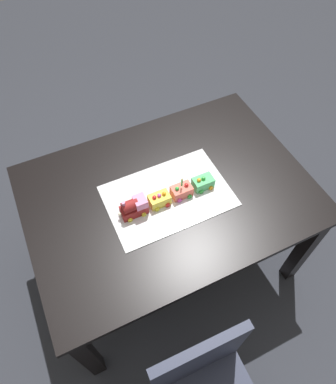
{
  "coord_description": "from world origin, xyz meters",
  "views": [
    {
      "loc": [
        -0.43,
        -0.89,
        2.13
      ],
      "look_at": [
        -0.02,
        -0.02,
        0.77
      ],
      "focal_mm": 32.29,
      "sensor_mm": 36.0,
      "label": 1
    }
  ],
  "objects_px": {
    "cake_locomotive": "(134,207)",
    "birthday_candle": "(182,182)",
    "dining_table": "(169,203)",
    "cake_car_tanker_mint_green": "(203,183)",
    "cake_car_gondola_lemon": "(159,199)",
    "cake_car_hopper_coral": "(182,191)"
  },
  "relations": [
    {
      "from": "cake_car_hopper_coral",
      "to": "cake_car_gondola_lemon",
      "type": "bearing_deg",
      "value": -180.0
    },
    {
      "from": "dining_table",
      "to": "cake_car_gondola_lemon",
      "type": "xyz_separation_m",
      "value": [
        -0.07,
        -0.04,
        0.14
      ]
    },
    {
      "from": "cake_car_hopper_coral",
      "to": "birthday_candle",
      "type": "xyz_separation_m",
      "value": [
        -0.0,
        0.0,
        0.07
      ]
    },
    {
      "from": "birthday_candle",
      "to": "cake_car_gondola_lemon",
      "type": "bearing_deg",
      "value": -180.0
    },
    {
      "from": "cake_car_gondola_lemon",
      "to": "cake_car_hopper_coral",
      "type": "bearing_deg",
      "value": 0.0
    },
    {
      "from": "cake_car_hopper_coral",
      "to": "birthday_candle",
      "type": "height_order",
      "value": "birthday_candle"
    },
    {
      "from": "cake_car_hopper_coral",
      "to": "cake_car_tanker_mint_green",
      "type": "distance_m",
      "value": 0.12
    },
    {
      "from": "cake_locomotive",
      "to": "cake_car_tanker_mint_green",
      "type": "relative_size",
      "value": 1.4
    },
    {
      "from": "cake_car_tanker_mint_green",
      "to": "cake_car_gondola_lemon",
      "type": "bearing_deg",
      "value": -180.0
    },
    {
      "from": "cake_car_hopper_coral",
      "to": "cake_car_tanker_mint_green",
      "type": "xyz_separation_m",
      "value": [
        0.12,
        0.0,
        0.0
      ]
    },
    {
      "from": "cake_car_tanker_mint_green",
      "to": "birthday_candle",
      "type": "distance_m",
      "value": 0.14
    },
    {
      "from": "cake_locomotive",
      "to": "birthday_candle",
      "type": "distance_m",
      "value": 0.25
    },
    {
      "from": "cake_locomotive",
      "to": "birthday_candle",
      "type": "height_order",
      "value": "birthday_candle"
    },
    {
      "from": "cake_locomotive",
      "to": "cake_car_hopper_coral",
      "type": "xyz_separation_m",
      "value": [
        0.25,
        -0.0,
        -0.02
      ]
    },
    {
      "from": "dining_table",
      "to": "cake_car_hopper_coral",
      "type": "height_order",
      "value": "cake_car_hopper_coral"
    },
    {
      "from": "cake_car_tanker_mint_green",
      "to": "cake_locomotive",
      "type": "bearing_deg",
      "value": 180.0
    },
    {
      "from": "dining_table",
      "to": "birthday_candle",
      "type": "bearing_deg",
      "value": -43.63
    },
    {
      "from": "cake_locomotive",
      "to": "cake_car_hopper_coral",
      "type": "height_order",
      "value": "cake_locomotive"
    },
    {
      "from": "dining_table",
      "to": "cake_car_tanker_mint_green",
      "type": "xyz_separation_m",
      "value": [
        0.16,
        -0.04,
        0.14
      ]
    },
    {
      "from": "cake_locomotive",
      "to": "cake_car_hopper_coral",
      "type": "distance_m",
      "value": 0.25
    },
    {
      "from": "cake_car_gondola_lemon",
      "to": "cake_car_hopper_coral",
      "type": "distance_m",
      "value": 0.12
    },
    {
      "from": "birthday_candle",
      "to": "cake_locomotive",
      "type": "bearing_deg",
      "value": 180.0
    }
  ]
}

